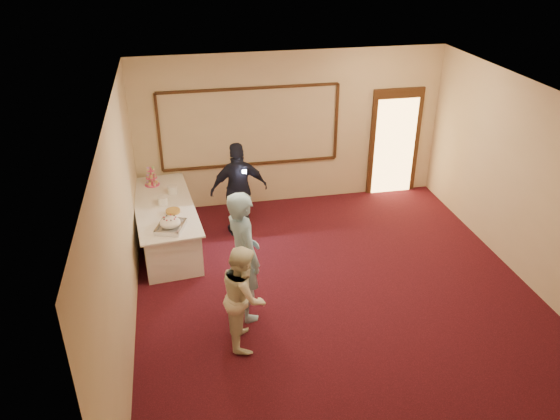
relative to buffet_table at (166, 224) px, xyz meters
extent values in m
plane|color=black|center=(2.51, -2.19, -0.39)|extent=(7.00, 7.00, 0.00)
cube|color=beige|center=(2.51, 1.31, 1.11)|extent=(6.00, 0.04, 3.00)
cube|color=beige|center=(2.51, -5.69, 1.11)|extent=(6.00, 0.04, 3.00)
cube|color=beige|center=(-0.49, -2.19, 1.11)|extent=(0.04, 7.00, 3.00)
cube|color=beige|center=(5.51, -2.19, 1.11)|extent=(0.04, 7.00, 3.00)
cube|color=white|center=(2.51, -2.19, 2.61)|extent=(6.00, 7.00, 0.04)
cube|color=#351E0F|center=(1.71, 1.28, 0.46)|extent=(3.40, 0.04, 0.05)
cube|color=#351E0F|center=(1.71, 1.28, 1.96)|extent=(3.40, 0.04, 0.05)
cube|color=#351E0F|center=(0.01, 1.28, 1.21)|extent=(0.05, 0.04, 1.50)
cube|color=#351E0F|center=(3.41, 1.28, 1.21)|extent=(0.05, 0.04, 1.50)
cube|color=#351E0F|center=(4.66, 1.27, 0.71)|extent=(1.05, 0.06, 2.20)
cube|color=#FFBF66|center=(4.66, 1.24, 0.61)|extent=(0.85, 0.02, 2.00)
cube|color=white|center=(0.00, 0.00, -0.02)|extent=(1.11, 2.48, 0.74)
cube|color=white|center=(0.00, 0.00, 0.37)|extent=(1.23, 2.62, 0.03)
cube|color=silver|center=(0.10, -0.88, 0.40)|extent=(0.52, 0.59, 0.04)
ellipsoid|color=white|center=(0.10, -0.88, 0.50)|extent=(0.32, 0.32, 0.15)
cube|color=silver|center=(0.21, -0.73, 0.43)|extent=(0.07, 0.35, 0.01)
cylinder|color=#EA4483|center=(-0.20, 0.85, 0.56)|extent=(0.02, 0.02, 0.35)
cylinder|color=#EA4483|center=(-0.20, 0.85, 0.39)|extent=(0.26, 0.26, 0.01)
cylinder|color=#EA4483|center=(-0.20, 0.85, 0.53)|extent=(0.20, 0.20, 0.01)
cylinder|color=#EA4483|center=(-0.20, 0.85, 0.67)|extent=(0.14, 0.14, 0.01)
cylinder|color=white|center=(-0.01, 0.00, 0.45)|extent=(0.16, 0.16, 0.14)
cylinder|color=white|center=(-0.01, 0.00, 0.52)|extent=(0.17, 0.17, 0.01)
cylinder|color=white|center=(0.17, 0.41, 0.45)|extent=(0.17, 0.17, 0.14)
cylinder|color=white|center=(0.17, 0.41, 0.53)|extent=(0.18, 0.18, 0.01)
cylinder|color=white|center=(0.15, -0.34, 0.39)|extent=(0.28, 0.28, 0.01)
cylinder|color=#9C6927|center=(0.15, -0.34, 0.42)|extent=(0.24, 0.24, 0.04)
imported|color=#8EBADC|center=(1.07, -2.21, 0.59)|extent=(0.66, 0.82, 1.95)
imported|color=white|center=(0.99, -2.78, 0.34)|extent=(0.61, 0.76, 1.46)
imported|color=black|center=(1.32, 0.13, 0.48)|extent=(1.04, 0.49, 1.74)
cube|color=white|center=(1.39, -0.11, 0.92)|extent=(0.08, 0.05, 0.05)
camera|label=1|loc=(0.31, -8.52, 4.62)|focal=35.00mm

